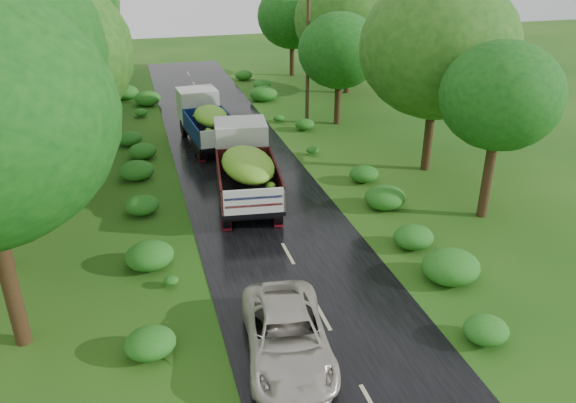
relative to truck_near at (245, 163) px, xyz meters
name	(u,v)px	position (x,y,z in m)	size (l,w,h in m)	color
road	(312,298)	(0.46, -8.49, -1.68)	(6.50, 80.00, 0.02)	black
road_lines	(304,281)	(0.46, -7.49, -1.66)	(0.12, 69.60, 0.00)	#BFB78C
truck_near	(245,163)	(0.00, 0.00, 0.00)	(3.34, 7.34, 2.98)	black
truck_far	(205,117)	(-0.64, 7.97, -0.14)	(2.83, 6.68, 2.74)	black
car	(287,336)	(-1.13, -11.01, -0.97)	(2.32, 5.02, 1.40)	beige
utility_pole	(308,55)	(6.20, 10.21, 2.60)	(1.37, 0.69, 8.33)	#382616
trees_left	(21,24)	(-9.30, 7.34, 5.42)	(6.23, 35.76, 10.25)	black
trees_right	(365,36)	(9.80, 9.85, 3.66)	(7.09, 31.35, 7.97)	black
shrubs	(253,185)	(0.46, 0.51, -1.34)	(11.90, 44.00, 0.70)	#19691B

